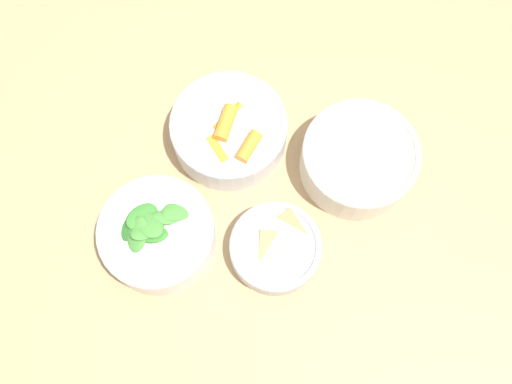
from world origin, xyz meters
The scene contains 6 objects.
ground_plane centered at (0.00, 0.00, 0.00)m, with size 10.00×10.00×0.00m, color #4C4238.
dining_table centered at (0.00, 0.00, 0.65)m, with size 1.19×1.10×0.74m.
bowl_carrots centered at (-0.03, 0.02, 0.78)m, with size 0.18×0.18×0.07m.
bowl_greens centered at (-0.07, -0.17, 0.78)m, with size 0.17×0.17×0.09m.
bowl_beans_hotdog centered at (0.17, 0.04, 0.78)m, with size 0.17×0.17×0.07m.
bowl_cookies centered at (0.10, -0.13, 0.77)m, with size 0.13×0.13×0.04m.
Camera 1 is at (0.13, -0.31, 1.58)m, focal length 40.00 mm.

